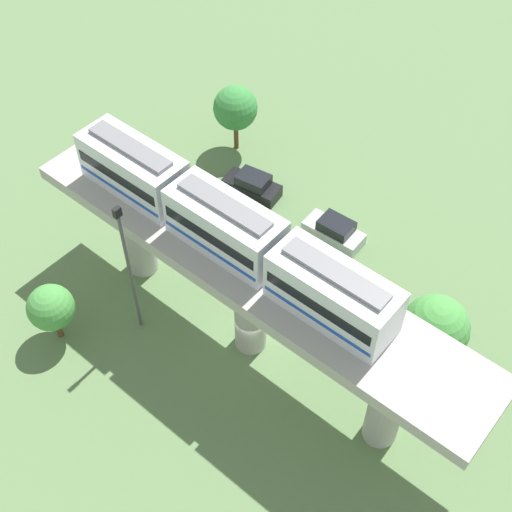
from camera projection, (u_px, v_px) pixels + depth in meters
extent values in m
plane|color=#5B7A4C|center=(251.00, 342.00, 42.77)|extent=(120.00, 120.00, 0.00)
cylinder|color=#A8A59E|center=(138.00, 232.00, 44.09)|extent=(1.90, 1.90, 6.93)
cylinder|color=#A8A59E|center=(250.00, 309.00, 40.15)|extent=(1.90, 1.90, 6.93)
cylinder|color=#A8A59E|center=(388.00, 402.00, 36.20)|extent=(1.90, 1.90, 6.93)
cube|color=#A8A59E|center=(250.00, 266.00, 37.22)|extent=(5.20, 28.85, 0.80)
cube|color=silver|center=(134.00, 169.00, 39.41)|extent=(2.60, 6.60, 3.00)
cube|color=black|center=(133.00, 165.00, 39.22)|extent=(2.64, 6.07, 0.70)
cube|color=#1947B2|center=(135.00, 179.00, 39.97)|extent=(2.64, 6.34, 0.24)
cube|color=slate|center=(130.00, 147.00, 38.18)|extent=(1.10, 5.61, 0.24)
cube|color=silver|center=(225.00, 226.00, 36.48)|extent=(2.60, 6.60, 3.00)
cube|color=black|center=(225.00, 223.00, 36.29)|extent=(2.64, 6.07, 0.70)
cube|color=#1947B2|center=(226.00, 236.00, 37.05)|extent=(2.64, 6.34, 0.24)
cube|color=slate|center=(224.00, 205.00, 35.26)|extent=(1.10, 5.61, 0.24)
cube|color=silver|center=(333.00, 294.00, 33.56)|extent=(2.60, 6.60, 3.00)
cube|color=black|center=(333.00, 291.00, 33.37)|extent=(2.64, 6.07, 0.70)
cube|color=#1947B2|center=(332.00, 304.00, 34.13)|extent=(2.64, 6.34, 0.24)
cube|color=slate|center=(336.00, 273.00, 32.34)|extent=(1.10, 5.61, 0.24)
cube|color=black|center=(252.00, 188.00, 50.98)|extent=(2.46, 4.44, 1.00)
cube|color=black|center=(253.00, 180.00, 50.25)|extent=(1.99, 2.54, 0.76)
cube|color=#B2B5BA|center=(333.00, 234.00, 48.01)|extent=(1.98, 4.27, 1.00)
cube|color=black|center=(336.00, 226.00, 47.28)|extent=(1.74, 2.37, 0.76)
cylinder|color=brown|center=(236.00, 133.00, 53.60)|extent=(0.36, 0.36, 2.89)
sphere|color=#38843D|center=(235.00, 108.00, 51.80)|extent=(3.34, 3.34, 3.34)
cylinder|color=brown|center=(57.00, 325.00, 42.32)|extent=(0.36, 0.36, 2.09)
sphere|color=#479342|center=(51.00, 307.00, 40.94)|extent=(2.82, 2.82, 2.82)
cylinder|color=brown|center=(428.00, 349.00, 41.14)|extent=(0.36, 0.36, 2.19)
sphere|color=#479342|center=(435.00, 328.00, 39.49)|extent=(3.92, 3.92, 3.92)
cylinder|color=#4C4C51|center=(131.00, 275.00, 39.96)|extent=(0.20, 0.20, 9.73)
cube|color=black|center=(117.00, 212.00, 36.05)|extent=(0.44, 0.28, 0.60)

